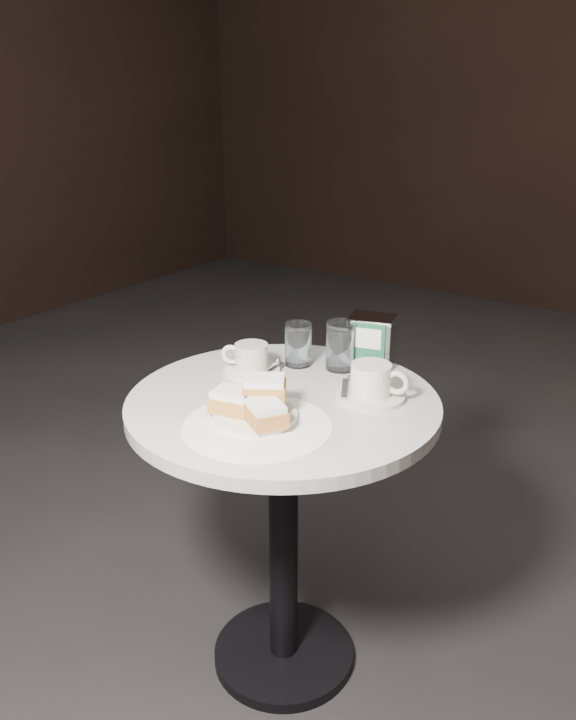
{
  "coord_description": "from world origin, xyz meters",
  "views": [
    {
      "loc": [
        0.81,
        -1.17,
        1.4
      ],
      "look_at": [
        0.0,
        0.02,
        0.83
      ],
      "focal_mm": 35.0,
      "sensor_mm": 36.0,
      "label": 1
    }
  ],
  "objects_px": {
    "cafe_table": "(283,475)",
    "beignet_plate": "(255,406)",
    "coffee_cup_right": "(371,384)",
    "water_glass_left": "(298,345)",
    "water_glass_right": "(341,346)",
    "coffee_cup_left": "(251,360)",
    "napkin_dispenser": "(371,341)"
  },
  "relations": [
    {
      "from": "cafe_table",
      "to": "beignet_plate",
      "type": "distance_m",
      "value": 0.26
    },
    {
      "from": "beignet_plate",
      "to": "coffee_cup_right",
      "type": "bearing_deg",
      "value": 56.88
    },
    {
      "from": "coffee_cup_right",
      "to": "water_glass_left",
      "type": "xyz_separation_m",
      "value": [
        -0.24,
        0.08,
        0.02
      ]
    },
    {
      "from": "beignet_plate",
      "to": "water_glass_right",
      "type": "distance_m",
      "value": 0.35
    },
    {
      "from": "cafe_table",
      "to": "coffee_cup_right",
      "type": "bearing_deg",
      "value": 34.23
    },
    {
      "from": "coffee_cup_left",
      "to": "water_glass_left",
      "type": "relative_size",
      "value": 1.64
    },
    {
      "from": "coffee_cup_left",
      "to": "coffee_cup_right",
      "type": "xyz_separation_m",
      "value": [
        0.31,
        0.03,
        0.0
      ]
    },
    {
      "from": "coffee_cup_left",
      "to": "water_glass_right",
      "type": "relative_size",
      "value": 1.48
    },
    {
      "from": "beignet_plate",
      "to": "coffee_cup_left",
      "type": "height_order",
      "value": "beignet_plate"
    },
    {
      "from": "coffee_cup_left",
      "to": "cafe_table",
      "type": "bearing_deg",
      "value": -49.1
    },
    {
      "from": "beignet_plate",
      "to": "water_glass_left",
      "type": "relative_size",
      "value": 1.87
    },
    {
      "from": "water_glass_left",
      "to": "napkin_dispenser",
      "type": "height_order",
      "value": "napkin_dispenser"
    },
    {
      "from": "water_glass_left",
      "to": "napkin_dispenser",
      "type": "xyz_separation_m",
      "value": [
        0.15,
        0.1,
        0.01
      ]
    },
    {
      "from": "cafe_table",
      "to": "coffee_cup_left",
      "type": "distance_m",
      "value": 0.29
    },
    {
      "from": "coffee_cup_left",
      "to": "napkin_dispenser",
      "type": "distance_m",
      "value": 0.3
    },
    {
      "from": "coffee_cup_left",
      "to": "water_glass_right",
      "type": "height_order",
      "value": "water_glass_right"
    },
    {
      "from": "water_glass_left",
      "to": "water_glass_right",
      "type": "bearing_deg",
      "value": 20.0
    },
    {
      "from": "beignet_plate",
      "to": "napkin_dispenser",
      "type": "relative_size",
      "value": 1.59
    },
    {
      "from": "coffee_cup_right",
      "to": "water_glass_right",
      "type": "distance_m",
      "value": 0.19
    },
    {
      "from": "cafe_table",
      "to": "beignet_plate",
      "type": "relative_size",
      "value": 3.7
    },
    {
      "from": "water_glass_left",
      "to": "napkin_dispenser",
      "type": "distance_m",
      "value": 0.18
    },
    {
      "from": "cafe_table",
      "to": "coffee_cup_right",
      "type": "distance_m",
      "value": 0.3
    },
    {
      "from": "cafe_table",
      "to": "water_glass_left",
      "type": "bearing_deg",
      "value": 113.79
    },
    {
      "from": "water_glass_right",
      "to": "napkin_dispenser",
      "type": "height_order",
      "value": "napkin_dispenser"
    },
    {
      "from": "cafe_table",
      "to": "coffee_cup_right",
      "type": "height_order",
      "value": "coffee_cup_right"
    },
    {
      "from": "coffee_cup_left",
      "to": "water_glass_left",
      "type": "xyz_separation_m",
      "value": [
        0.07,
        0.1,
        0.02
      ]
    },
    {
      "from": "beignet_plate",
      "to": "coffee_cup_left",
      "type": "bearing_deg",
      "value": 128.51
    },
    {
      "from": "beignet_plate",
      "to": "coffee_cup_right",
      "type": "distance_m",
      "value": 0.28
    },
    {
      "from": "cafe_table",
      "to": "coffee_cup_right",
      "type": "relative_size",
      "value": 4.01
    },
    {
      "from": "coffee_cup_right",
      "to": "water_glass_left",
      "type": "distance_m",
      "value": 0.26
    },
    {
      "from": "cafe_table",
      "to": "coffee_cup_right",
      "type": "xyz_separation_m",
      "value": [
        0.16,
        0.11,
        0.23
      ]
    },
    {
      "from": "cafe_table",
      "to": "napkin_dispenser",
      "type": "bearing_deg",
      "value": 76.59
    }
  ]
}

